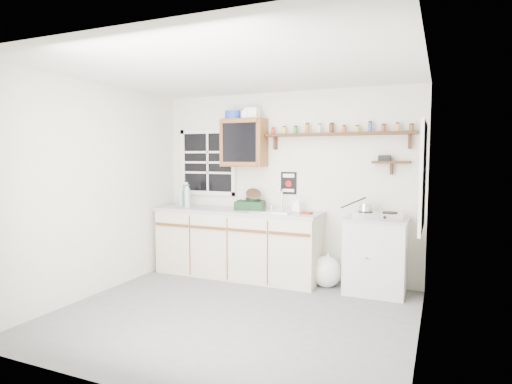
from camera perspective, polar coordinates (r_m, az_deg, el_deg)
room at (r=4.35m, az=-3.15°, el=-0.41°), size 3.64×3.24×2.54m
main_cabinet at (r=5.88m, az=-2.51°, el=-6.79°), size 2.31×0.63×0.92m
right_cabinet at (r=5.38m, az=15.66°, el=-8.14°), size 0.73×0.57×0.91m
sink at (r=5.59m, az=2.45°, el=-2.51°), size 0.52×0.44×0.29m
upper_cabinet at (r=5.87m, az=-1.63°, el=6.59°), size 0.60×0.32×0.65m
upper_cabinet_clutter at (r=5.92m, az=-2.00°, el=10.30°), size 0.49×0.24×0.14m
spice_shelf at (r=5.53m, az=10.90°, el=7.67°), size 1.91×0.18×0.34m
secondary_shelf at (r=5.43m, az=17.34°, el=3.88°), size 0.45×0.16×0.24m
warning_sign at (r=5.79m, az=4.38°, el=1.20°), size 0.22×0.02×0.30m
window_back at (r=6.30m, az=-6.44°, el=3.94°), size 0.93×0.03×0.98m
window_right at (r=4.43m, az=21.43°, el=1.94°), size 0.03×0.78×1.08m
water_bottles at (r=6.21m, az=-9.40°, el=-0.59°), size 0.26×0.19×0.35m
dish_rack at (r=5.79m, az=-0.68°, el=-1.44°), size 0.44×0.36×0.29m
soap_bottle at (r=5.56m, az=5.56°, el=-1.62°), size 0.10×0.10×0.21m
rag at (r=5.41m, az=6.72°, el=-2.80°), size 0.14×0.12×0.02m
hotplate at (r=5.27m, az=15.91°, el=-2.98°), size 0.59×0.36×0.08m
saucepan at (r=5.28m, az=14.36°, el=-1.98°), size 0.41×0.20×0.17m
trash_bag at (r=5.55m, az=9.36°, el=-10.39°), size 0.40×0.36×0.46m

